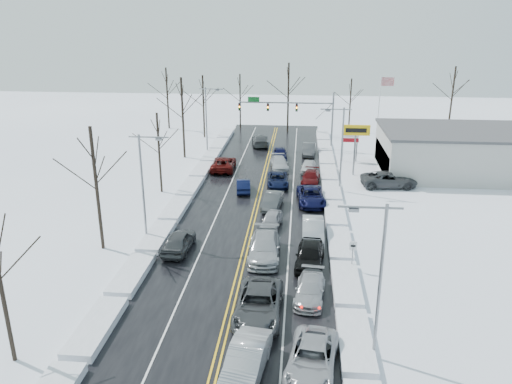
# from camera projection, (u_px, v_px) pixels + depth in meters

# --- Properties ---
(ground) EXTENTS (160.00, 160.00, 0.00)m
(ground) POSITION_uv_depth(u_px,v_px,m) (252.00, 224.00, 45.04)
(ground) COLOR white
(ground) RESTS_ON ground
(road_surface) EXTENTS (14.00, 84.00, 0.01)m
(road_surface) POSITION_uv_depth(u_px,v_px,m) (254.00, 216.00, 46.92)
(road_surface) COLOR black
(road_surface) RESTS_ON ground
(snow_bank_left) EXTENTS (1.89, 72.00, 0.53)m
(snow_bank_left) POSITION_uv_depth(u_px,v_px,m) (175.00, 213.00, 47.57)
(snow_bank_left) COLOR silver
(snow_bank_left) RESTS_ON ground
(snow_bank_right) EXTENTS (1.89, 72.00, 0.53)m
(snow_bank_right) POSITION_uv_depth(u_px,v_px,m) (335.00, 219.00, 46.27)
(snow_bank_right) COLOR silver
(snow_bank_right) RESTS_ON ground
(traffic_signal_mast) EXTENTS (13.28, 0.39, 8.00)m
(traffic_signal_mast) POSITION_uv_depth(u_px,v_px,m) (296.00, 110.00, 69.24)
(traffic_signal_mast) COLOR slate
(traffic_signal_mast) RESTS_ON ground
(tires_plus_sign) EXTENTS (3.20, 0.34, 6.00)m
(tires_plus_sign) POSITION_uv_depth(u_px,v_px,m) (356.00, 134.00, 57.52)
(tires_plus_sign) COLOR slate
(tires_plus_sign) RESTS_ON ground
(used_vehicles_sign) EXTENTS (2.20, 0.22, 4.65)m
(used_vehicles_sign) POSITION_uv_depth(u_px,v_px,m) (350.00, 136.00, 63.72)
(used_vehicles_sign) COLOR slate
(used_vehicles_sign) RESTS_ON ground
(speed_limit_sign) EXTENTS (0.55, 0.09, 2.35)m
(speed_limit_sign) POSITION_uv_depth(u_px,v_px,m) (353.00, 250.00, 36.28)
(speed_limit_sign) COLOR slate
(speed_limit_sign) RESTS_ON ground
(flagpole) EXTENTS (1.87, 1.20, 10.00)m
(flagpole) POSITION_uv_depth(u_px,v_px,m) (380.00, 106.00, 69.98)
(flagpole) COLOR silver
(flagpole) RESTS_ON ground
(dealership_building) EXTENTS (20.40, 12.40, 5.30)m
(dealership_building) POSITION_uv_depth(u_px,v_px,m) (468.00, 152.00, 59.02)
(dealership_building) COLOR #A4A49F
(dealership_building) RESTS_ON ground
(streetlight_se) EXTENTS (3.20, 0.25, 9.00)m
(streetlight_se) POSITION_uv_depth(u_px,v_px,m) (377.00, 271.00, 25.65)
(streetlight_se) COLOR slate
(streetlight_se) RESTS_ON ground
(streetlight_ne) EXTENTS (3.20, 0.25, 9.00)m
(streetlight_ne) POSITION_uv_depth(u_px,v_px,m) (340.00, 143.00, 51.97)
(streetlight_ne) COLOR slate
(streetlight_ne) RESTS_ON ground
(streetlight_sw) EXTENTS (3.20, 0.25, 9.00)m
(streetlight_sw) POSITION_uv_depth(u_px,v_px,m) (145.00, 179.00, 40.24)
(streetlight_sw) COLOR slate
(streetlight_sw) RESTS_ON ground
(streetlight_nw) EXTENTS (3.20, 0.25, 9.00)m
(streetlight_nw) POSITION_uv_depth(u_px,v_px,m) (208.00, 115.00, 66.55)
(streetlight_nw) COLOR slate
(streetlight_nw) RESTS_ON ground
(tree_left_b) EXTENTS (4.00, 4.00, 10.00)m
(tree_left_b) POSITION_uv_depth(u_px,v_px,m) (94.00, 165.00, 38.08)
(tree_left_b) COLOR #2D231C
(tree_left_b) RESTS_ON ground
(tree_left_c) EXTENTS (3.40, 3.40, 8.50)m
(tree_left_c) POSITION_uv_depth(u_px,v_px,m) (158.00, 138.00, 51.50)
(tree_left_c) COLOR #2D231C
(tree_left_c) RESTS_ON ground
(tree_left_d) EXTENTS (4.20, 4.20, 10.50)m
(tree_left_d) POSITION_uv_depth(u_px,v_px,m) (182.00, 102.00, 64.25)
(tree_left_d) COLOR #2D231C
(tree_left_d) RESTS_ON ground
(tree_left_e) EXTENTS (3.80, 3.80, 9.50)m
(tree_left_e) POSITION_uv_depth(u_px,v_px,m) (203.00, 94.00, 75.73)
(tree_left_e) COLOR #2D231C
(tree_left_e) RESTS_ON ground
(tree_far_a) EXTENTS (4.00, 4.00, 10.00)m
(tree_far_a) POSITION_uv_depth(u_px,v_px,m) (167.00, 86.00, 81.87)
(tree_far_a) COLOR #2D231C
(tree_far_a) RESTS_ON ground
(tree_far_b) EXTENTS (3.60, 3.60, 9.00)m
(tree_far_b) POSITION_uv_depth(u_px,v_px,m) (240.00, 91.00, 82.01)
(tree_far_b) COLOR #2D231C
(tree_far_b) RESTS_ON ground
(tree_far_c) EXTENTS (4.40, 4.40, 11.00)m
(tree_far_c) POSITION_uv_depth(u_px,v_px,m) (288.00, 84.00, 78.98)
(tree_far_c) COLOR #2D231C
(tree_far_c) RESTS_ON ground
(tree_far_d) EXTENTS (3.40, 3.40, 8.50)m
(tree_far_d) POSITION_uv_depth(u_px,v_px,m) (351.00, 95.00, 80.11)
(tree_far_d) COLOR #2D231C
(tree_far_d) RESTS_ON ground
(tree_far_e) EXTENTS (4.20, 4.20, 10.50)m
(tree_far_e) POSITION_uv_depth(u_px,v_px,m) (453.00, 87.00, 78.75)
(tree_far_e) COLOR #2D231C
(tree_far_e) RESTS_ON ground
(queued_car_1) EXTENTS (2.52, 5.43, 1.72)m
(queued_car_1) POSITION_uv_depth(u_px,v_px,m) (246.00, 375.00, 26.01)
(queued_car_1) COLOR #999CA1
(queued_car_1) RESTS_ON ground
(queued_car_2) EXTENTS (2.96, 6.25, 1.72)m
(queued_car_2) POSITION_uv_depth(u_px,v_px,m) (258.00, 316.00, 31.15)
(queued_car_2) COLOR #3E4043
(queued_car_2) RESTS_ON ground
(queued_car_3) EXTENTS (2.51, 5.96, 1.72)m
(queued_car_3) POSITION_uv_depth(u_px,v_px,m) (264.00, 257.00, 38.84)
(queued_car_3) COLOR #A3A5AA
(queued_car_3) RESTS_ON ground
(queued_car_4) EXTENTS (2.11, 4.11, 1.34)m
(queued_car_4) POSITION_uv_depth(u_px,v_px,m) (271.00, 227.00, 44.43)
(queued_car_4) COLOR #9A9CA2
(queued_car_4) RESTS_ON ground
(queued_car_5) EXTENTS (2.11, 4.67, 1.48)m
(queued_car_5) POSITION_uv_depth(u_px,v_px,m) (273.00, 208.00, 48.93)
(queued_car_5) COLOR #393C3E
(queued_car_5) RESTS_ON ground
(queued_car_6) EXTENTS (2.62, 5.13, 1.39)m
(queued_car_6) POSITION_uv_depth(u_px,v_px,m) (278.00, 186.00, 55.39)
(queued_car_6) COLOR black
(queued_car_6) RESTS_ON ground
(queued_car_7) EXTENTS (2.69, 5.20, 1.44)m
(queued_car_7) POSITION_uv_depth(u_px,v_px,m) (279.00, 169.00, 61.49)
(queued_car_7) COLOR #AFB2B7
(queued_car_7) RESTS_ON ground
(queued_car_8) EXTENTS (2.03, 4.46, 1.48)m
(queued_car_8) POSITION_uv_depth(u_px,v_px,m) (280.00, 159.00, 65.87)
(queued_car_8) COLOR black
(queued_car_8) RESTS_ON ground
(queued_car_10) EXTENTS (3.21, 5.69, 1.50)m
(queued_car_10) POSITION_uv_depth(u_px,v_px,m) (311.00, 370.00, 26.37)
(queued_car_10) COLOR #9D9FA5
(queued_car_10) RESTS_ON ground
(queued_car_11) EXTENTS (2.34, 4.80, 1.34)m
(queued_car_11) POSITION_uv_depth(u_px,v_px,m) (310.00, 298.00, 33.15)
(queued_car_11) COLOR #9DA0A5
(queued_car_11) RESTS_ON ground
(queued_car_12) EXTENTS (2.44, 5.20, 1.72)m
(queued_car_12) POSITION_uv_depth(u_px,v_px,m) (309.00, 265.00, 37.57)
(queued_car_12) COLOR black
(queued_car_12) RESTS_ON ground
(queued_car_13) EXTENTS (1.79, 5.08, 1.67)m
(queued_car_13) POSITION_uv_depth(u_px,v_px,m) (313.00, 239.00, 42.04)
(queued_car_13) COLOR #A7A9AF
(queued_car_13) RESTS_ON ground
(queued_car_14) EXTENTS (3.06, 5.86, 1.58)m
(queued_car_14) POSITION_uv_depth(u_px,v_px,m) (311.00, 203.00, 50.11)
(queued_car_14) COLOR black
(queued_car_14) RESTS_ON ground
(queued_car_15) EXTENTS (2.36, 4.86, 1.36)m
(queued_car_15) POSITION_uv_depth(u_px,v_px,m) (310.00, 183.00, 56.14)
(queued_car_15) COLOR #47090B
(queued_car_15) RESTS_ON ground
(queued_car_16) EXTENTS (1.98, 4.13, 1.36)m
(queued_car_16) POSITION_uv_depth(u_px,v_px,m) (308.00, 172.00, 60.30)
(queued_car_16) COLOR silver
(queued_car_16) RESTS_ON ground
(queued_car_17) EXTENTS (1.95, 4.85, 1.57)m
(queued_car_17) POSITION_uv_depth(u_px,v_px,m) (309.00, 155.00, 67.83)
(queued_car_17) COLOR #3E4043
(queued_car_17) RESTS_ON ground
(oncoming_car_0) EXTENTS (1.99, 4.28, 1.36)m
(oncoming_car_0) POSITION_uv_depth(u_px,v_px,m) (243.00, 191.00, 53.62)
(oncoming_car_0) COLOR black
(oncoming_car_0) RESTS_ON ground
(oncoming_car_1) EXTENTS (2.85, 5.90, 1.62)m
(oncoming_car_1) POSITION_uv_depth(u_px,v_px,m) (224.00, 170.00, 61.14)
(oncoming_car_1) COLOR #4A0B09
(oncoming_car_1) RESTS_ON ground
(oncoming_car_2) EXTENTS (3.02, 5.87, 1.63)m
(oncoming_car_2) POSITION_uv_depth(u_px,v_px,m) (260.00, 146.00, 72.72)
(oncoming_car_2) COLOR #45474A
(oncoming_car_2) RESTS_ON ground
(oncoming_car_3) EXTENTS (2.11, 4.89, 1.65)m
(oncoming_car_3) POSITION_uv_depth(u_px,v_px,m) (179.00, 251.00, 39.95)
(oncoming_car_3) COLOR #3B3D40
(oncoming_car_3) RESTS_ON ground
(parked_car_0) EXTENTS (6.32, 3.32, 1.70)m
(parked_car_0) POSITION_uv_depth(u_px,v_px,m) (388.00, 187.00, 54.98)
(parked_car_0) COLOR #3B3D40
(parked_car_0) RESTS_ON ground
(parked_car_1) EXTENTS (2.37, 5.24, 1.49)m
(parked_car_1) POSITION_uv_depth(u_px,v_px,m) (409.00, 176.00, 58.67)
(parked_car_1) COLOR #444649
(parked_car_1) RESTS_ON ground
(parked_car_2) EXTENTS (2.09, 4.48, 1.48)m
(parked_car_2) POSITION_uv_depth(u_px,v_px,m) (386.00, 163.00, 63.82)
(parked_car_2) COLOR black
(parked_car_2) RESTS_ON ground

